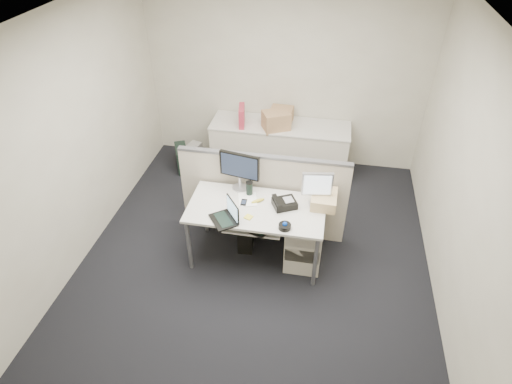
% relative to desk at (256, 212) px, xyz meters
% --- Properties ---
extents(floor, '(4.00, 4.50, 0.01)m').
position_rel_desk_xyz_m(floor, '(0.00, 0.00, -0.67)').
color(floor, black).
rests_on(floor, ground).
extents(ceiling, '(4.00, 4.50, 0.01)m').
position_rel_desk_xyz_m(ceiling, '(0.00, 0.00, 2.04)').
color(ceiling, white).
rests_on(ceiling, ground).
extents(wall_back, '(4.00, 0.02, 2.70)m').
position_rel_desk_xyz_m(wall_back, '(0.00, 2.25, 0.69)').
color(wall_back, beige).
rests_on(wall_back, ground).
extents(wall_front, '(4.00, 0.02, 2.70)m').
position_rel_desk_xyz_m(wall_front, '(0.00, -2.25, 0.69)').
color(wall_front, beige).
rests_on(wall_front, ground).
extents(wall_left, '(0.02, 4.50, 2.70)m').
position_rel_desk_xyz_m(wall_left, '(-2.00, 0.00, 0.69)').
color(wall_left, beige).
rests_on(wall_left, ground).
extents(wall_right, '(0.02, 4.50, 2.70)m').
position_rel_desk_xyz_m(wall_right, '(2.00, 0.00, 0.69)').
color(wall_right, beige).
rests_on(wall_right, ground).
extents(desk, '(1.50, 0.75, 0.73)m').
position_rel_desk_xyz_m(desk, '(0.00, 0.00, 0.00)').
color(desk, beige).
rests_on(desk, floor).
extents(keyboard_tray, '(0.62, 0.32, 0.02)m').
position_rel_desk_xyz_m(keyboard_tray, '(0.00, -0.18, -0.04)').
color(keyboard_tray, beige).
rests_on(keyboard_tray, desk).
extents(drawer_pedestal, '(0.40, 0.55, 0.65)m').
position_rel_desk_xyz_m(drawer_pedestal, '(0.55, 0.05, -0.34)').
color(drawer_pedestal, beige).
rests_on(drawer_pedestal, floor).
extents(cubicle_partition, '(2.00, 0.06, 1.10)m').
position_rel_desk_xyz_m(cubicle_partition, '(0.00, 0.45, -0.11)').
color(cubicle_partition, '#B6A895').
rests_on(cubicle_partition, floor).
extents(back_counter, '(2.00, 0.60, 0.72)m').
position_rel_desk_xyz_m(back_counter, '(0.00, 1.93, -0.30)').
color(back_counter, beige).
rests_on(back_counter, floor).
extents(monitor_main, '(0.49, 0.26, 0.47)m').
position_rel_desk_xyz_m(monitor_main, '(-0.25, 0.32, 0.30)').
color(monitor_main, black).
rests_on(monitor_main, desk).
extents(monitor_small, '(0.35, 0.22, 0.41)m').
position_rel_desk_xyz_m(monitor_small, '(0.63, 0.18, 0.27)').
color(monitor_small, '#B7B7BC').
rests_on(monitor_small, desk).
extents(laptop, '(0.36, 0.38, 0.23)m').
position_rel_desk_xyz_m(laptop, '(-0.30, -0.28, 0.18)').
color(laptop, black).
rests_on(laptop, desk).
extents(trackball, '(0.16, 0.16, 0.05)m').
position_rel_desk_xyz_m(trackball, '(0.35, -0.28, 0.09)').
color(trackball, black).
rests_on(trackball, desk).
extents(desk_phone, '(0.31, 0.29, 0.08)m').
position_rel_desk_xyz_m(desk_phone, '(0.30, 0.08, 0.10)').
color(desk_phone, black).
rests_on(desk_phone, desk).
extents(paper_stack, '(0.26, 0.30, 0.01)m').
position_rel_desk_xyz_m(paper_stack, '(-0.12, 0.12, 0.07)').
color(paper_stack, white).
rests_on(paper_stack, desk).
extents(sticky_pad, '(0.10, 0.10, 0.01)m').
position_rel_desk_xyz_m(sticky_pad, '(-0.05, -0.18, 0.07)').
color(sticky_pad, yellow).
rests_on(sticky_pad, desk).
extents(travel_mug, '(0.09, 0.09, 0.16)m').
position_rel_desk_xyz_m(travel_mug, '(-0.12, 0.22, 0.15)').
color(travel_mug, black).
rests_on(travel_mug, desk).
extents(banana, '(0.16, 0.13, 0.04)m').
position_rel_desk_xyz_m(banana, '(0.00, 0.10, 0.08)').
color(banana, gold).
rests_on(banana, desk).
extents(cellphone, '(0.07, 0.12, 0.02)m').
position_rel_desk_xyz_m(cellphone, '(-0.15, 0.05, 0.07)').
color(cellphone, black).
rests_on(cellphone, desk).
extents(manila_folders, '(0.28, 0.35, 0.13)m').
position_rel_desk_xyz_m(manila_folders, '(0.72, 0.20, 0.13)').
color(manila_folders, tan).
rests_on(manila_folders, desk).
extents(keyboard, '(0.49, 0.32, 0.03)m').
position_rel_desk_xyz_m(keyboard, '(-0.05, -0.22, -0.02)').
color(keyboard, black).
rests_on(keyboard, keyboard_tray).
extents(pc_tower_desk, '(0.20, 0.44, 0.40)m').
position_rel_desk_xyz_m(pc_tower_desk, '(-0.15, 0.20, -0.46)').
color(pc_tower_desk, black).
rests_on(pc_tower_desk, floor).
extents(pc_tower_spare_dark, '(0.31, 0.43, 0.38)m').
position_rel_desk_xyz_m(pc_tower_spare_dark, '(-1.45, 1.63, -0.48)').
color(pc_tower_spare_dark, black).
rests_on(pc_tower_spare_dark, floor).
extents(pc_tower_spare_silver, '(0.26, 0.45, 0.39)m').
position_rel_desk_xyz_m(pc_tower_spare_silver, '(-1.30, 1.63, -0.47)').
color(pc_tower_spare_silver, '#B7B7BC').
rests_on(pc_tower_spare_silver, floor).
extents(cardboard_box_left, '(0.45, 0.41, 0.27)m').
position_rel_desk_xyz_m(cardboard_box_left, '(-0.05, 1.81, 0.19)').
color(cardboard_box_left, tan).
rests_on(cardboard_box_left, back_counter).
extents(cardboard_box_right, '(0.33, 0.26, 0.23)m').
position_rel_desk_xyz_m(cardboard_box_right, '(0.00, 2.05, 0.17)').
color(cardboard_box_right, tan).
rests_on(cardboard_box_right, back_counter).
extents(red_binder, '(0.13, 0.33, 0.30)m').
position_rel_desk_xyz_m(red_binder, '(-0.55, 1.83, 0.21)').
color(red_binder, '#AB2B3D').
rests_on(red_binder, back_counter).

